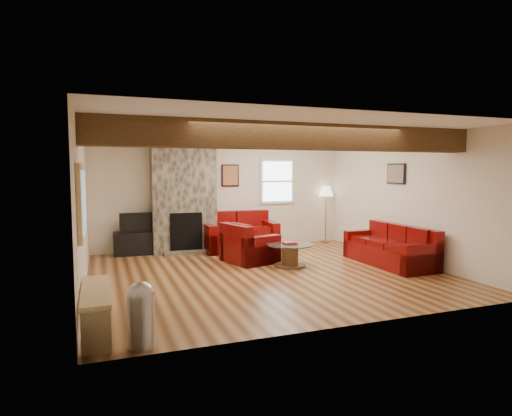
{
  "coord_description": "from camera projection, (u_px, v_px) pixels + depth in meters",
  "views": [
    {
      "loc": [
        -2.76,
        -6.95,
        1.82
      ],
      "look_at": [
        -0.06,
        0.4,
        1.13
      ],
      "focal_mm": 30.0,
      "sensor_mm": 36.0,
      "label": 1
    }
  ],
  "objects": [
    {
      "name": "chimney_breast",
      "position": [
        184.0,
        197.0,
        9.48
      ],
      "size": [
        1.4,
        0.67,
        2.5
      ],
      "color": "#332F27",
      "rests_on": "floor"
    },
    {
      "name": "sofa_three",
      "position": [
        389.0,
        245.0,
        8.26
      ],
      "size": [
        0.84,
        1.96,
        0.76
      ],
      "primitive_type": null,
      "rotation": [
        0.0,
        0.0,
        -1.56
      ],
      "color": "#4B0505",
      "rests_on": "floor"
    },
    {
      "name": "back_window",
      "position": [
        277.0,
        181.0,
        10.47
      ],
      "size": [
        0.9,
        0.08,
        1.1
      ],
      "primitive_type": null,
      "color": "silver",
      "rests_on": "room"
    },
    {
      "name": "armchair_red",
      "position": [
        250.0,
        243.0,
        8.48
      ],
      "size": [
        1.07,
        1.15,
        0.77
      ],
      "primitive_type": null,
      "rotation": [
        0.0,
        0.0,
        1.85
      ],
      "color": "#4B0505",
      "rests_on": "floor"
    },
    {
      "name": "tv_cabinet",
      "position": [
        137.0,
        243.0,
        9.25
      ],
      "size": [
        0.99,
        0.4,
        0.5
      ],
      "primitive_type": "cube",
      "color": "black",
      "rests_on": "floor"
    },
    {
      "name": "ceiling_dome",
      "position": [
        292.0,
        139.0,
        8.54
      ],
      "size": [
        0.4,
        0.4,
        0.18
      ],
      "primitive_type": null,
      "color": "silver",
      "rests_on": "room"
    },
    {
      "name": "artwork_back",
      "position": [
        230.0,
        175.0,
        10.04
      ],
      "size": [
        0.42,
        0.06,
        0.52
      ],
      "primitive_type": null,
      "color": "black",
      "rests_on": "room"
    },
    {
      "name": "pine_bench",
      "position": [
        96.0,
        311.0,
        4.78
      ],
      "size": [
        0.31,
        1.32,
        0.49
      ],
      "primitive_type": null,
      "color": "tan",
      "rests_on": "floor"
    },
    {
      "name": "room",
      "position": [
        267.0,
        203.0,
        7.49
      ],
      "size": [
        8.0,
        8.0,
        8.0
      ],
      "color": "#573117",
      "rests_on": "ground"
    },
    {
      "name": "pedal_bin",
      "position": [
        141.0,
        315.0,
        4.36
      ],
      "size": [
        0.34,
        0.34,
        0.7
      ],
      "primitive_type": null,
      "rotation": [
        0.0,
        0.0,
        -0.27
      ],
      "color": "#9E9EA3",
      "rests_on": "floor"
    },
    {
      "name": "oak_beam",
      "position": [
        299.0,
        137.0,
        6.23
      ],
      "size": [
        6.0,
        0.36,
        0.38
      ],
      "primitive_type": "cube",
      "color": "#371E10",
      "rests_on": "room"
    },
    {
      "name": "loveseat",
      "position": [
        239.0,
        231.0,
        9.72
      ],
      "size": [
        1.65,
        0.96,
        0.87
      ],
      "primitive_type": null,
      "rotation": [
        0.0,
        0.0,
        -0.01
      ],
      "color": "#4B0505",
      "rests_on": "floor"
    },
    {
      "name": "television",
      "position": [
        137.0,
        222.0,
        9.21
      ],
      "size": [
        0.73,
        0.1,
        0.42
      ],
      "primitive_type": "imported",
      "color": "black",
      "rests_on": "tv_cabinet"
    },
    {
      "name": "floor_lamp",
      "position": [
        326.0,
        194.0,
        10.78
      ],
      "size": [
        0.37,
        0.37,
        1.43
      ],
      "color": "#AB8247",
      "rests_on": "floor"
    },
    {
      "name": "artwork_right",
      "position": [
        396.0,
        174.0,
        8.75
      ],
      "size": [
        0.06,
        0.55,
        0.42
      ],
      "primitive_type": null,
      "color": "black",
      "rests_on": "room"
    },
    {
      "name": "coal_bucket",
      "position": [
        212.0,
        246.0,
        9.43
      ],
      "size": [
        0.34,
        0.34,
        0.32
      ],
      "primitive_type": null,
      "color": "gray",
      "rests_on": "floor"
    },
    {
      "name": "coffee_table",
      "position": [
        290.0,
        255.0,
        8.09
      ],
      "size": [
        0.89,
        0.89,
        0.47
      ],
      "color": "#462B16",
      "rests_on": "floor"
    },
    {
      "name": "hatch_window",
      "position": [
        81.0,
        202.0,
        5.05
      ],
      "size": [
        0.08,
        1.0,
        0.9
      ],
      "primitive_type": null,
      "color": "tan",
      "rests_on": "room"
    }
  ]
}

